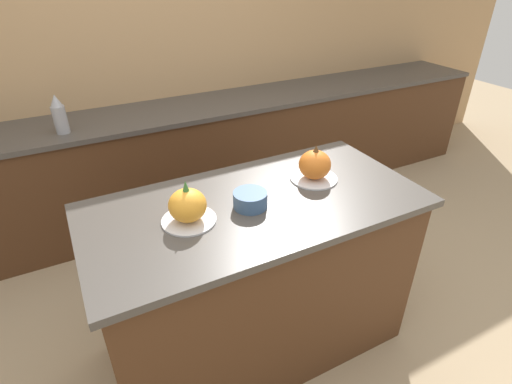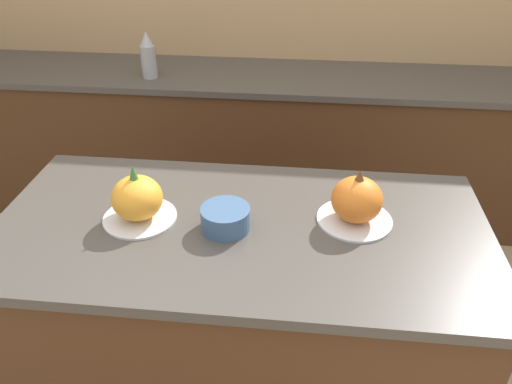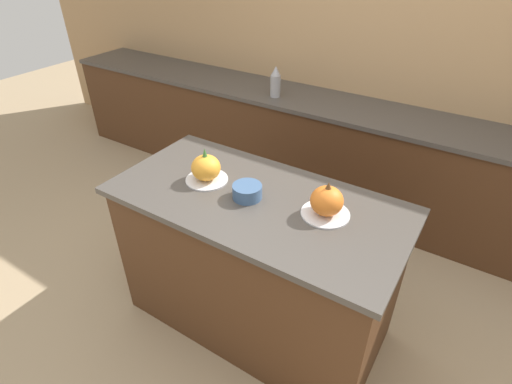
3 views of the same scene
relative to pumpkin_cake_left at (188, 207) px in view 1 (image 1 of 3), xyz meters
The scene contains 8 objects.
ground_plane 1.05m from the pumpkin_cake_left, ahead, with size 12.00×12.00×0.00m, color tan.
wall_back 1.88m from the pumpkin_cake_left, 80.13° to the left, with size 8.00×0.06×2.50m.
kitchen_island 0.62m from the pumpkin_cake_left, ahead, with size 1.55×0.76×0.93m.
back_counter 1.64m from the pumpkin_cake_left, 78.02° to the left, with size 6.00×0.60×0.89m.
pumpkin_cake_left is the anchor object (origin of this frame).
pumpkin_cake_right 0.68m from the pumpkin_cake_left, ahead, with size 0.24×0.24×0.18m.
bottle_tall 1.44m from the pumpkin_cake_left, 105.15° to the left, with size 0.09×0.09×0.25m.
mixing_bowl 0.28m from the pumpkin_cake_left, ahead, with size 0.15×0.15×0.07m.
Camera 1 is at (-0.71, -1.35, 1.89)m, focal length 28.00 mm.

